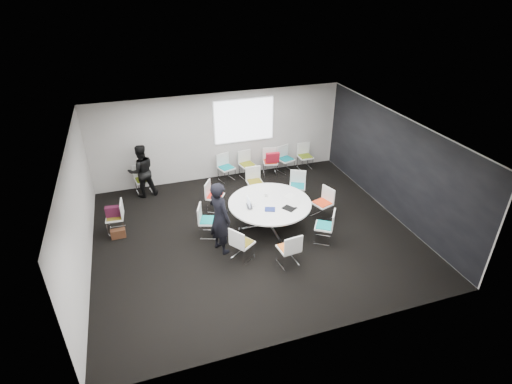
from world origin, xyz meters
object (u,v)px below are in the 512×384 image
object	(u,v)px
chair_ring_b	(297,191)
chair_ring_d	(215,201)
chair_ring_e	(208,226)
chair_back_c	(270,167)
conference_table	(270,209)
chair_ring_c	(255,187)
chair_ring_a	(322,209)
person_main	(220,218)
chair_ring_f	(242,249)
maroon_bag	(114,211)
cup	(266,195)
laptop	(251,206)
chair_ring_g	(289,254)
person_back	(142,171)
chair_back_d	(286,164)
chair_back_e	(305,161)
chair_person_back	(144,185)
brown_bag	(118,234)
chair_spare_left	(117,222)
chair_back_a	(226,173)
chair_ring_h	(324,232)
chair_back_b	(247,169)

from	to	relation	value
chair_ring_b	chair_ring_d	xyz separation A→B (m)	(-2.45, 0.18, 0.00)
chair_ring_e	chair_back_c	bearing A→B (deg)	156.19
chair_ring_d	conference_table	bearing A→B (deg)	73.88
chair_ring_c	chair_back_c	world-z (taller)	same
chair_ring_a	person_main	bearing A→B (deg)	82.07
chair_ring_f	maroon_bag	size ratio (longest dim) A/B	2.20
cup	maroon_bag	xyz separation A→B (m)	(-3.91, 0.67, -0.16)
laptop	maroon_bag	size ratio (longest dim) A/B	0.80
chair_ring_g	person_back	bearing A→B (deg)	117.58
maroon_bag	chair_ring_f	bearing A→B (deg)	-36.60
conference_table	chair_ring_a	distance (m)	1.55
chair_back_d	chair_back_e	bearing A→B (deg)	163.09
chair_person_back	brown_bag	distance (m)	2.37
chair_ring_e	chair_spare_left	world-z (taller)	same
chair_back_a	chair_person_back	distance (m)	2.62
conference_table	chair_ring_b	world-z (taller)	chair_ring_b
chair_ring_f	chair_spare_left	size ratio (longest dim) A/B	1.00
chair_back_a	person_back	world-z (taller)	person_back
chair_spare_left	brown_bag	world-z (taller)	chair_spare_left
chair_ring_a	chair_ring_g	bearing A→B (deg)	115.55
chair_ring_c	chair_ring_e	world-z (taller)	same
chair_back_a	laptop	distance (m)	3.01
chair_ring_f	person_back	xyz separation A→B (m)	(-1.97, 3.85, 0.54)
chair_ring_d	chair_ring_e	bearing A→B (deg)	8.75
chair_back_d	chair_back_e	distance (m)	0.71
chair_ring_a	laptop	size ratio (longest dim) A/B	2.74
chair_ring_f	chair_ring_h	size ratio (longest dim) A/B	1.00
chair_ring_h	laptop	size ratio (longest dim) A/B	2.74
chair_ring_b	chair_spare_left	distance (m)	5.14
chair_back_e	conference_table	bearing A→B (deg)	51.50
chair_ring_e	maroon_bag	size ratio (longest dim) A/B	2.20
chair_ring_c	chair_ring_f	world-z (taller)	same
person_main	person_back	distance (m)	3.71
chair_ring_d	chair_person_back	bearing A→B (deg)	-102.11
maroon_bag	brown_bag	size ratio (longest dim) A/B	1.11
conference_table	chair_ring_g	bearing A→B (deg)	-94.06
chair_ring_g	chair_back_a	distance (m)	4.58
chair_ring_a	chair_back_c	size ratio (longest dim) A/B	1.00
chair_ring_c	chair_back_e	world-z (taller)	same
chair_ring_a	chair_ring_e	bearing A→B (deg)	69.14
chair_ring_h	chair_back_b	bearing A→B (deg)	45.19
conference_table	chair_ring_a	size ratio (longest dim) A/B	2.46
chair_ring_a	brown_bag	size ratio (longest dim) A/B	2.44
maroon_bag	chair_ring_b	bearing A→B (deg)	0.85
chair_back_b	brown_bag	xyz separation A→B (m)	(-4.15, -2.25, -0.16)
chair_back_e	brown_bag	bearing A→B (deg)	19.97
chair_spare_left	cup	xyz separation A→B (m)	(3.89, -0.67, 0.50)
laptop	chair_ring_e	bearing A→B (deg)	93.15
chair_back_d	chair_person_back	bearing A→B (deg)	-16.55
person_back	brown_bag	world-z (taller)	person_back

